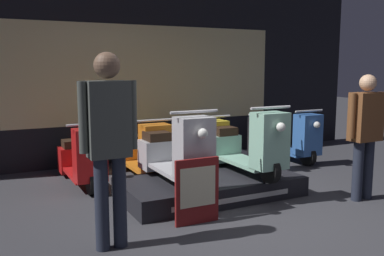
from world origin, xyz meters
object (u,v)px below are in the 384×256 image
scooter_display_left (175,153)px  scooter_backrow_4 (288,139)px  scooter_backrow_0 (82,159)px  scooter_display_right (246,146)px  scooter_backrow_2 (197,148)px  price_sign_board (197,191)px  scooter_backrow_1 (143,153)px  person_right_browsing (365,128)px  scooter_backrow_3 (245,143)px  person_left_browsing (109,136)px

scooter_display_left → scooter_backrow_4: bearing=25.1°
scooter_backrow_0 → scooter_backrow_4: size_ratio=1.00×
scooter_display_right → scooter_backrow_0: scooter_display_right is taller
scooter_backrow_2 → price_sign_board: 2.36m
scooter_backrow_1 → person_right_browsing: size_ratio=0.99×
price_sign_board → person_right_browsing: bearing=-4.9°
scooter_backrow_1 → scooter_backrow_4: 2.79m
scooter_backrow_3 → scooter_display_right: bearing=-123.5°
scooter_backrow_4 → scooter_backrow_0: bearing=180.0°
scooter_display_right → scooter_backrow_4: scooter_display_right is taller
scooter_display_right → person_right_browsing: (1.14, -0.94, 0.30)m
scooter_backrow_1 → price_sign_board: scooter_backrow_1 is taller
scooter_backrow_2 → scooter_backrow_4: (1.86, 0.00, 0.00)m
scooter_backrow_1 → scooter_backrow_2: same height
person_right_browsing → scooter_display_right: bearing=140.4°
scooter_backrow_1 → scooter_display_left: bearing=-93.1°
scooter_display_left → scooter_backrow_2: scooter_display_left is taller
scooter_display_left → scooter_backrow_3: (1.93, 1.34, -0.25)m
scooter_backrow_1 → price_sign_board: 2.10m
scooter_backrow_3 → price_sign_board: bearing=-134.0°
scooter_display_left → scooter_display_right: (1.04, 0.00, 0.00)m
scooter_backrow_1 → scooter_backrow_3: size_ratio=1.00×
scooter_backrow_1 → scooter_backrow_4: same height
scooter_backrow_4 → person_left_browsing: bearing=-150.0°
scooter_display_right → scooter_backrow_4: bearing=36.4°
scooter_display_left → scooter_backrow_0: 1.61m
person_right_browsing → scooter_display_left: bearing=156.6°
person_right_browsing → scooter_backrow_2: bearing=117.4°
scooter_display_right → person_left_browsing: 2.37m
scooter_backrow_0 → person_left_browsing: bearing=-95.8°
scooter_display_left → person_left_browsing: (-1.09, -0.94, 0.44)m
person_right_browsing → price_sign_board: (-2.27, 0.19, -0.56)m
scooter_display_left → scooter_backrow_3: size_ratio=1.00×
scooter_backrow_2 → person_right_browsing: bearing=-62.6°
scooter_backrow_3 → person_left_browsing: person_left_browsing is taller
scooter_display_right → scooter_backrow_2: bearing=91.8°
scooter_display_right → scooter_backrow_2: 1.36m
scooter_display_right → scooter_backrow_1: bearing=125.9°
person_left_browsing → scooter_backrow_2: bearing=47.5°
scooter_display_left → scooter_backrow_2: (1.00, 1.34, -0.25)m
scooter_display_right → price_sign_board: 1.38m
scooter_backrow_1 → person_right_browsing: person_right_browsing is taller
scooter_backrow_0 → person_right_browsing: (3.04, -2.28, 0.55)m
scooter_display_right → scooter_display_left: bearing=180.0°
scooter_backrow_2 → scooter_backrow_0: bearing=180.0°
scooter_backrow_0 → scooter_backrow_3: 2.79m
scooter_backrow_1 → scooter_backrow_3: (1.86, 0.00, 0.00)m
scooter_display_right → person_left_browsing: person_left_browsing is taller
scooter_backrow_4 → price_sign_board: 3.61m
scooter_backrow_4 → person_left_browsing: 4.61m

